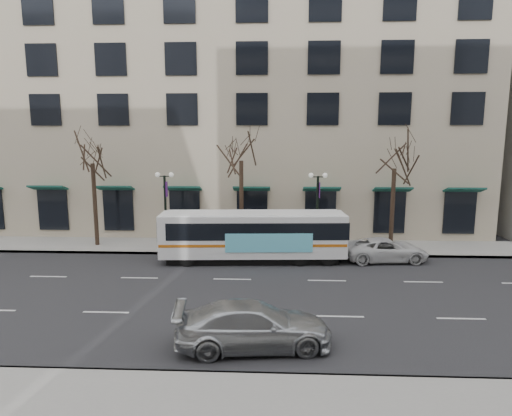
# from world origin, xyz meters

# --- Properties ---
(ground) EXTENTS (160.00, 160.00, 0.00)m
(ground) POSITION_xyz_m (0.00, 0.00, 0.00)
(ground) COLOR black
(ground) RESTS_ON ground
(sidewalk_far) EXTENTS (80.00, 4.00, 0.15)m
(sidewalk_far) POSITION_xyz_m (5.00, 9.00, 0.07)
(sidewalk_far) COLOR gray
(sidewalk_far) RESTS_ON ground
(building_hotel) EXTENTS (40.00, 20.00, 24.00)m
(building_hotel) POSITION_xyz_m (-2.00, 21.00, 12.00)
(building_hotel) COLOR #B4A88A
(building_hotel) RESTS_ON ground
(tree_far_left) EXTENTS (3.60, 3.60, 8.34)m
(tree_far_left) POSITION_xyz_m (-10.00, 8.80, 6.70)
(tree_far_left) COLOR black
(tree_far_left) RESTS_ON ground
(tree_far_mid) EXTENTS (3.60, 3.60, 8.55)m
(tree_far_mid) POSITION_xyz_m (0.00, 8.80, 6.91)
(tree_far_mid) COLOR black
(tree_far_mid) RESTS_ON ground
(tree_far_right) EXTENTS (3.60, 3.60, 8.06)m
(tree_far_right) POSITION_xyz_m (10.00, 8.80, 6.42)
(tree_far_right) COLOR black
(tree_far_right) RESTS_ON ground
(lamp_post_left) EXTENTS (1.22, 0.45, 5.21)m
(lamp_post_left) POSITION_xyz_m (-4.99, 8.20, 2.94)
(lamp_post_left) COLOR black
(lamp_post_left) RESTS_ON ground
(lamp_post_right) EXTENTS (1.22, 0.45, 5.21)m
(lamp_post_right) POSITION_xyz_m (5.01, 8.20, 2.94)
(lamp_post_right) COLOR black
(lamp_post_right) RESTS_ON ground
(city_bus) EXTENTS (11.23, 3.06, 3.01)m
(city_bus) POSITION_xyz_m (1.00, 5.80, 1.65)
(city_bus) COLOR white
(city_bus) RESTS_ON ground
(silver_car) EXTENTS (5.83, 2.97, 1.62)m
(silver_car) POSITION_xyz_m (1.50, -5.07, 0.81)
(silver_car) COLOR #B1B5B9
(silver_car) RESTS_ON ground
(white_pickup) EXTENTS (5.18, 2.73, 1.39)m
(white_pickup) POSITION_xyz_m (9.03, 6.20, 0.69)
(white_pickup) COLOR silver
(white_pickup) RESTS_ON ground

